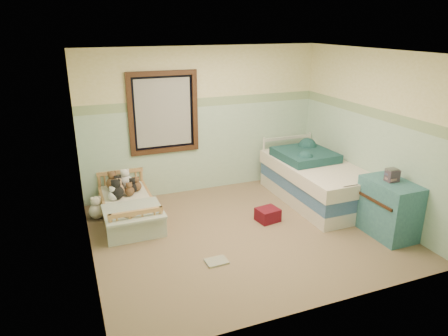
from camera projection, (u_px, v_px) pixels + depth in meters
name	position (u px, v px, depth m)	size (l,w,h in m)	color
floor	(245.00, 233.00, 5.93)	(4.20, 3.60, 0.02)	#7F6953
ceiling	(248.00, 52.00, 5.09)	(4.20, 3.60, 0.02)	silver
wall_back	(203.00, 121.00, 7.09)	(4.20, 0.04, 2.50)	#D1CA87
wall_front	(325.00, 200.00, 3.93)	(4.20, 0.04, 2.50)	#D1CA87
wall_left	(82.00, 168.00, 4.79)	(0.04, 3.60, 2.50)	#D1CA87
wall_right	(373.00, 134.00, 6.24)	(0.04, 3.60, 2.50)	#D1CA87
wainscot_mint	(204.00, 149.00, 7.25)	(4.20, 0.01, 1.50)	#9ABDA5
border_strip	(203.00, 102.00, 6.97)	(4.20, 0.01, 0.15)	#42724D
window_frame	(164.00, 113.00, 6.75)	(1.16, 0.06, 1.36)	black
window_blinds	(163.00, 113.00, 6.76)	(0.92, 0.01, 1.12)	#B6B6AF
toddler_bed_frame	(129.00, 213.00, 6.31)	(0.75, 1.50, 0.19)	#A17046
toddler_mattress	(128.00, 203.00, 6.26)	(0.68, 1.43, 0.12)	silver
patchwork_quilt	(133.00, 211.00, 5.82)	(0.81, 0.75, 0.03)	#819FC5
plush_bed_brown	(113.00, 183.00, 6.59)	(0.21, 0.21, 0.21)	brown
plush_bed_white	(126.00, 182.00, 6.66)	(0.22, 0.22, 0.22)	white
plush_bed_tan	(118.00, 189.00, 6.42)	(0.17, 0.17, 0.17)	tan
plush_bed_dark	(133.00, 187.00, 6.50)	(0.16, 0.16, 0.16)	black
plush_floor_cream	(97.00, 211.00, 6.30)	(0.24, 0.24, 0.24)	beige
plush_floor_tan	(131.00, 230.00, 5.71)	(0.25, 0.25, 0.25)	tan
twin_bed_frame	(315.00, 195.00, 6.94)	(1.02, 2.04, 0.22)	silver
twin_boxspring	(316.00, 182.00, 6.87)	(1.02, 2.04, 0.22)	navy
twin_mattress	(317.00, 170.00, 6.79)	(1.06, 2.08, 0.22)	silver
teal_blanket	(305.00, 155.00, 6.98)	(0.87, 0.92, 0.14)	#0F3237
dresser	(389.00, 208.00, 5.74)	(0.50, 0.80, 0.80)	#2C586C
book_stack	(392.00, 176.00, 5.60)	(0.17, 0.13, 0.17)	brown
red_pillow	(268.00, 215.00, 6.24)	(0.32, 0.28, 0.20)	maroon
floor_book	(217.00, 261.00, 5.17)	(0.27, 0.21, 0.03)	yellow
extra_plush_0	(113.00, 196.00, 6.19)	(0.16, 0.16, 0.16)	white
extra_plush_1	(130.00, 191.00, 6.36)	(0.15, 0.15, 0.15)	brown
extra_plush_2	(118.00, 185.00, 6.56)	(0.17, 0.17, 0.17)	black
extra_plush_3	(117.00, 192.00, 6.23)	(0.22, 0.22, 0.22)	black
extra_plush_4	(136.00, 186.00, 6.54)	(0.17, 0.17, 0.17)	brown
extra_plush_5	(118.00, 191.00, 6.32)	(0.20, 0.20, 0.20)	tan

